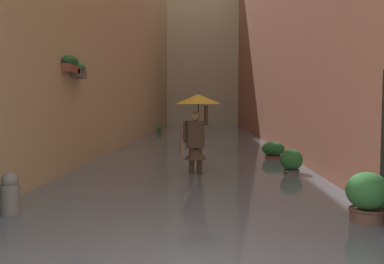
# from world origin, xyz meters

# --- Properties ---
(ground_plane) EXTENTS (73.45, 73.45, 0.00)m
(ground_plane) POSITION_xyz_m (0.00, -14.69, 0.00)
(ground_plane) COLOR gray
(flood_water) EXTENTS (6.35, 35.38, 0.21)m
(flood_water) POSITION_xyz_m (0.00, -14.69, 0.11)
(flood_water) COLOR slate
(flood_water) RESTS_ON ground_plane
(building_facade_far) EXTENTS (9.15, 1.80, 13.39)m
(building_facade_far) POSITION_xyz_m (0.00, -30.28, 6.69)
(building_facade_far) COLOR beige
(building_facade_far) RESTS_ON ground_plane
(person_wading) EXTENTS (1.04, 1.04, 2.03)m
(person_wading) POSITION_xyz_m (-0.11, -6.15, 1.43)
(person_wading) COLOR #2D2319
(person_wading) RESTS_ON ground_plane
(potted_plant_mid_left) EXTENTS (0.50, 0.50, 0.74)m
(potted_plant_mid_left) POSITION_xyz_m (-2.23, -6.28, 0.42)
(potted_plant_mid_left) COLOR #66605B
(potted_plant_mid_left) RESTS_ON ground_plane
(potted_plant_far_left) EXTENTS (0.55, 0.55, 0.85)m
(potted_plant_far_left) POSITION_xyz_m (-2.42, -2.40, 0.47)
(potted_plant_far_left) COLOR brown
(potted_plant_far_left) RESTS_ON ground_plane
(potted_plant_near_left) EXTENTS (0.64, 0.64, 0.68)m
(potted_plant_near_left) POSITION_xyz_m (-2.24, -8.90, 0.39)
(potted_plant_near_left) COLOR brown
(potted_plant_near_left) RESTS_ON ground_plane
(potted_plant_mid_right) EXTENTS (0.33, 0.33, 0.61)m
(potted_plant_mid_right) POSITION_xyz_m (2.40, -20.69, 0.32)
(potted_plant_mid_right) COLOR #9E563D
(potted_plant_mid_right) RESTS_ON ground_plane
(mooring_bollard) EXTENTS (0.26, 0.26, 0.80)m
(mooring_bollard) POSITION_xyz_m (2.38, -2.58, 0.40)
(mooring_bollard) COLOR gray
(mooring_bollard) RESTS_ON ground_plane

